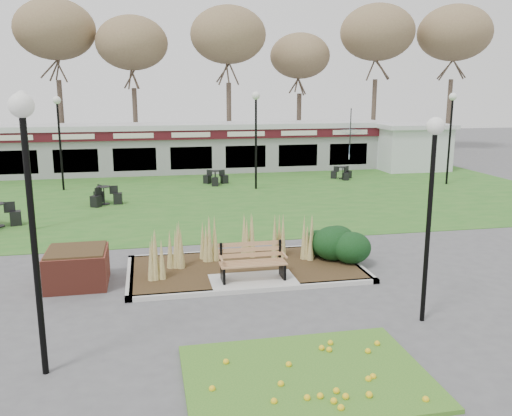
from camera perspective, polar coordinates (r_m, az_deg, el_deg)
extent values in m
plane|color=#515154|center=(13.94, -0.20, -8.22)|extent=(100.00, 100.00, 0.00)
cube|color=#286720|center=(25.40, -5.52, 1.25)|extent=(34.00, 16.00, 0.02)
cube|color=#327120|center=(9.87, 5.31, -17.24)|extent=(4.20, 3.00, 0.08)
cube|color=#372816|center=(15.02, -1.10, -6.42)|extent=(6.22, 3.22, 0.12)
cube|color=#B7B7B2|center=(13.54, 0.15, -8.58)|extent=(6.40, 0.18, 0.12)
cube|color=#B7B7B2|center=(16.53, -2.12, -4.65)|extent=(6.40, 0.18, 0.12)
cube|color=#B7B7B2|center=(14.82, -13.11, -7.03)|extent=(0.18, 3.40, 0.12)
cube|color=#B7B7B2|center=(15.85, 10.08, -5.60)|extent=(0.18, 3.40, 0.12)
cube|color=#B7B7B2|center=(14.05, -0.32, -7.76)|extent=(2.20, 1.20, 0.13)
cone|color=#A28E51|center=(15.01, -8.56, -4.04)|extent=(0.36, 0.36, 1.15)
cone|color=#A28E51|center=(15.47, -4.94, -3.44)|extent=(0.36, 0.36, 1.15)
cone|color=#A28E51|center=(15.81, -1.05, -3.04)|extent=(0.36, 0.36, 1.15)
cone|color=#A28E51|center=(15.81, 2.29, -3.06)|extent=(0.36, 0.36, 1.15)
cone|color=#A28E51|center=(15.64, 5.49, -3.27)|extent=(0.36, 0.36, 1.15)
cone|color=#A28E51|center=(14.23, -10.40, -5.03)|extent=(0.36, 0.36, 1.15)
ellipsoid|color=black|center=(15.70, 8.15, -3.69)|extent=(1.21, 1.10, 0.99)
ellipsoid|color=black|center=(15.49, 10.04, -4.14)|extent=(1.10, 1.00, 0.90)
ellipsoid|color=black|center=(16.27, 8.55, -3.35)|extent=(1.06, 0.96, 0.86)
ellipsoid|color=black|center=(16.09, 6.53, -3.65)|extent=(0.92, 0.84, 0.76)
cube|color=#9B6446|center=(13.89, -0.32, -5.84)|extent=(1.70, 0.57, 0.04)
cube|color=#9B6446|center=(14.09, -0.57, -4.37)|extent=(1.70, 0.13, 0.44)
cube|color=black|center=(13.84, -3.51, -6.90)|extent=(0.06, 0.55, 0.42)
cube|color=black|center=(14.12, 2.81, -6.48)|extent=(0.06, 0.55, 0.42)
cube|color=black|center=(13.97, -3.71, -4.68)|extent=(0.06, 0.06, 0.50)
cube|color=black|center=(14.25, 2.53, -4.31)|extent=(0.06, 0.06, 0.50)
cube|color=#9B6446|center=(13.68, -3.69, -5.35)|extent=(0.05, 0.50, 0.04)
cube|color=#9B6446|center=(13.99, 3.00, -4.95)|extent=(0.05, 0.50, 0.04)
cube|color=brown|center=(14.61, -18.29, -6.01)|extent=(1.50, 1.50, 0.90)
cube|color=#372816|center=(14.47, -18.41, -4.25)|extent=(1.40, 1.40, 0.06)
cube|color=gray|center=(33.08, -7.06, 6.08)|extent=(24.00, 3.00, 2.60)
cube|color=#450E16|center=(31.45, -6.88, 7.67)|extent=(24.00, 0.18, 0.55)
cube|color=silver|center=(32.96, -7.12, 8.58)|extent=(24.60, 3.40, 0.30)
cube|color=silver|center=(31.34, -6.86, 7.66)|extent=(22.00, 0.02, 0.28)
cube|color=black|center=(31.68, -6.83, 5.26)|extent=(22.00, 0.10, 1.30)
cube|color=silver|center=(34.91, 16.03, 6.02)|extent=(4.00, 3.00, 2.60)
cube|color=silver|center=(34.79, 16.17, 8.31)|extent=(4.40, 3.40, 0.25)
cylinder|color=#47382B|center=(41.36, -20.69, 8.43)|extent=(0.36, 0.36, 5.17)
ellipsoid|color=brown|center=(41.44, -21.33, 16.45)|extent=(5.24, 5.24, 3.93)
cylinder|color=#47382B|center=(40.85, -12.27, 8.90)|extent=(0.36, 0.36, 5.17)
ellipsoid|color=brown|center=(40.94, -12.66, 17.03)|extent=(5.24, 5.24, 3.93)
cylinder|color=#47382B|center=(41.23, -3.80, 9.18)|extent=(0.36, 0.36, 5.17)
ellipsoid|color=brown|center=(41.31, -3.92, 17.25)|extent=(5.24, 5.24, 3.93)
cylinder|color=#47382B|center=(42.46, 4.35, 9.26)|extent=(0.36, 0.36, 5.17)
ellipsoid|color=brown|center=(42.53, 4.49, 17.10)|extent=(5.24, 5.24, 3.93)
cylinder|color=#47382B|center=(44.47, 11.91, 9.18)|extent=(0.36, 0.36, 5.17)
ellipsoid|color=brown|center=(44.54, 12.26, 16.65)|extent=(5.24, 5.24, 3.93)
cylinder|color=#47382B|center=(47.16, 18.71, 8.97)|extent=(0.36, 0.36, 5.17)
ellipsoid|color=brown|center=(47.23, 19.21, 16.01)|extent=(5.24, 5.24, 3.93)
cylinder|color=black|center=(9.85, -22.26, -4.28)|extent=(0.11, 0.11, 4.48)
sphere|color=white|center=(9.48, -23.47, 9.88)|extent=(0.40, 0.40, 0.40)
cylinder|color=black|center=(11.88, 17.67, -2.30)|extent=(0.10, 0.10, 4.03)
sphere|color=white|center=(11.55, 18.38, 8.19)|extent=(0.36, 0.36, 0.36)
cylinder|color=black|center=(20.46, -22.87, 3.95)|extent=(0.11, 0.11, 4.48)
sphere|color=white|center=(20.28, -23.45, 10.71)|extent=(0.40, 0.40, 0.40)
cylinder|color=black|center=(26.82, -0.01, 6.65)|extent=(0.11, 0.11, 4.42)
sphere|color=white|center=(26.69, -0.01, 11.75)|extent=(0.40, 0.40, 0.40)
cylinder|color=black|center=(29.93, 19.69, 6.47)|extent=(0.11, 0.11, 4.35)
sphere|color=white|center=(29.80, 20.03, 10.96)|extent=(0.39, 0.39, 0.39)
cylinder|color=black|center=(28.18, -19.89, 5.99)|extent=(0.11, 0.11, 4.22)
sphere|color=white|center=(28.04, -20.24, 10.61)|extent=(0.38, 0.38, 0.38)
cube|color=black|center=(21.71, -23.97, -0.97)|extent=(0.47, 0.47, 0.53)
cylinder|color=black|center=(24.37, -15.65, 0.42)|extent=(0.46, 0.46, 0.03)
cylinder|color=black|center=(24.29, -15.70, 1.28)|extent=(0.05, 0.05, 0.75)
cylinder|color=black|center=(24.22, -15.75, 2.17)|extent=(0.63, 0.63, 0.03)
cube|color=black|center=(24.26, -14.33, 0.99)|extent=(0.37, 0.37, 0.48)
cube|color=black|center=(24.84, -16.21, 1.14)|extent=(0.48, 0.48, 0.48)
cube|color=black|center=(23.87, -16.50, 0.68)|extent=(0.49, 0.49, 0.48)
cylinder|color=black|center=(28.49, -4.27, 2.54)|extent=(0.42, 0.42, 0.03)
cylinder|color=black|center=(28.44, -4.28, 3.21)|extent=(0.05, 0.05, 0.69)
cylinder|color=black|center=(28.38, -4.29, 3.92)|extent=(0.57, 0.57, 0.02)
cube|color=black|center=(28.70, -3.34, 3.04)|extent=(0.41, 0.41, 0.44)
cube|color=black|center=(28.75, -5.15, 3.03)|extent=(0.46, 0.46, 0.44)
cube|color=black|center=(27.94, -4.34, 2.77)|extent=(0.38, 0.38, 0.44)
cylinder|color=black|center=(30.51, 9.08, 3.08)|extent=(0.39, 0.39, 0.03)
cylinder|color=black|center=(30.46, 9.10, 3.66)|extent=(0.04, 0.04, 0.63)
cylinder|color=black|center=(30.42, 9.12, 4.27)|extent=(0.53, 0.53, 0.02)
cube|color=black|center=(30.85, 9.67, 3.52)|extent=(0.41, 0.41, 0.41)
cube|color=black|center=(30.57, 8.19, 3.48)|extent=(0.41, 0.41, 0.41)
cube|color=black|center=(30.03, 9.41, 3.29)|extent=(0.30, 0.30, 0.41)
cylinder|color=black|center=(33.27, 9.82, 5.68)|extent=(0.06, 0.06, 2.20)
imported|color=#2D5C9F|center=(33.21, 9.85, 6.70)|extent=(2.39, 2.42, 1.95)
imported|color=black|center=(38.68, -20.40, 5.42)|extent=(4.52, 2.48, 1.41)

